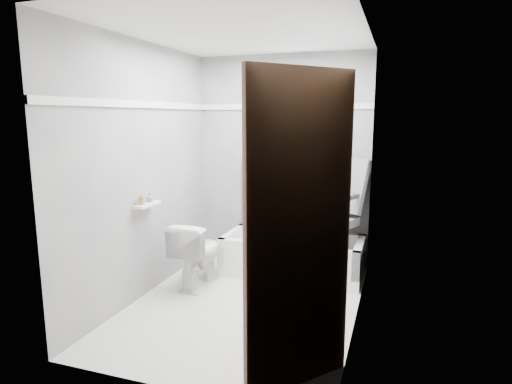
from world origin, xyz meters
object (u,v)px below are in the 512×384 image
at_px(office_chair, 324,213).
at_px(soap_bottle_b, 150,197).
at_px(soap_bottle_a, 141,199).
at_px(toilet, 198,253).
at_px(bathtub, 293,255).
at_px(door, 334,254).

height_order(office_chair, soap_bottle_b, office_chair).
relative_size(office_chair, soap_bottle_a, 10.24).
xyz_separation_m(soap_bottle_a, soap_bottle_b, (0.00, 0.14, -0.01)).
height_order(toilet, soap_bottle_b, soap_bottle_b).
relative_size(office_chair, soap_bottle_b, 13.27).
distance_m(bathtub, office_chair, 0.59).
bearing_deg(toilet, soap_bottle_a, 54.64).
bearing_deg(office_chair, soap_bottle_a, -119.08).
relative_size(bathtub, office_chair, 1.29).
height_order(door, soap_bottle_a, door).
relative_size(bathtub, toilet, 2.22).
bearing_deg(office_chair, door, -54.60).
bearing_deg(bathtub, soap_bottle_b, -141.06).
height_order(toilet, door, door).
bearing_deg(office_chair, soap_bottle_b, -122.72).
bearing_deg(bathtub, toilet, -144.18).
height_order(soap_bottle_a, soap_bottle_b, soap_bottle_a).
relative_size(bathtub, door, 0.75).
xyz_separation_m(office_chair, soap_bottle_a, (-1.50, -1.10, 0.26)).
bearing_deg(door, toilet, 135.06).
xyz_separation_m(bathtub, office_chair, (0.33, 0.01, 0.49)).
distance_m(toilet, door, 2.36).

